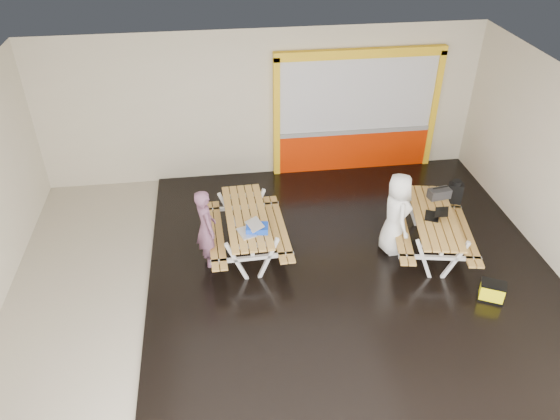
{
  "coord_description": "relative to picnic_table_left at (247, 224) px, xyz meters",
  "views": [
    {
      "loc": [
        -1.12,
        -7.34,
        6.64
      ],
      "look_at": [
        0.0,
        0.9,
        1.0
      ],
      "focal_mm": 34.52,
      "sensor_mm": 36.0,
      "label": 1
    }
  ],
  "objects": [
    {
      "name": "room",
      "position": [
        0.63,
        -0.99,
        1.08
      ],
      "size": [
        10.02,
        8.02,
        3.52
      ],
      "color": "#B7AE9B",
      "rests_on": "ground"
    },
    {
      "name": "deck",
      "position": [
        1.88,
        -0.99,
        -0.64
      ],
      "size": [
        7.5,
        7.98,
        0.05
      ],
      "primitive_type": "cube",
      "color": "black",
      "rests_on": "room"
    },
    {
      "name": "kiosk",
      "position": [
        2.83,
        2.94,
        0.78
      ],
      "size": [
        3.88,
        0.16,
        3.0
      ],
      "color": "red",
      "rests_on": "room"
    },
    {
      "name": "picnic_table_left",
      "position": [
        0.0,
        0.0,
        0.0
      ],
      "size": [
        1.56,
        2.24,
        0.88
      ],
      "color": "#B68843",
      "rests_on": "deck"
    },
    {
      "name": "picnic_table_right",
      "position": [
        3.52,
        -0.46,
        -0.01
      ],
      "size": [
        1.84,
        2.39,
        0.86
      ],
      "color": "#B68843",
      "rests_on": "deck"
    },
    {
      "name": "person_left",
      "position": [
        -0.76,
        -0.35,
        0.24
      ],
      "size": [
        0.52,
        0.65,
        1.56
      ],
      "primitive_type": "imported",
      "rotation": [
        0.0,
        0.0,
        1.86
      ],
      "color": "#6F455E",
      "rests_on": "deck"
    },
    {
      "name": "person_right",
      "position": [
        2.8,
        -0.36,
        0.23
      ],
      "size": [
        0.54,
        0.82,
        1.67
      ],
      "primitive_type": "imported",
      "rotation": [
        0.0,
        0.0,
        1.58
      ],
      "color": "white",
      "rests_on": "deck"
    },
    {
      "name": "laptop_left",
      "position": [
        0.01,
        -0.54,
        0.26
      ],
      "size": [
        0.51,
        0.49,
        0.18
      ],
      "color": "silver",
      "rests_on": "picnic_table_left"
    },
    {
      "name": "laptop_right",
      "position": [
        3.51,
        -0.51,
        0.25
      ],
      "size": [
        0.51,
        0.49,
        0.17
      ],
      "color": "black",
      "rests_on": "picnic_table_right"
    },
    {
      "name": "blue_pouch",
      "position": [
        0.15,
        -0.51,
        0.26
      ],
      "size": [
        0.43,
        0.33,
        0.12
      ],
      "primitive_type": "cube",
      "rotation": [
        0.0,
        0.0,
        -0.14
      ],
      "color": "#113DBE",
      "rests_on": "picnic_table_left"
    },
    {
      "name": "toolbox",
      "position": [
        3.83,
        0.13,
        0.29
      ],
      "size": [
        0.46,
        0.28,
        0.25
      ],
      "color": "black",
      "rests_on": "picnic_table_right"
    },
    {
      "name": "backpack",
      "position": [
        4.31,
        0.41,
        0.12
      ],
      "size": [
        0.35,
        0.29,
        0.5
      ],
      "color": "black",
      "rests_on": "picnic_table_right"
    },
    {
      "name": "dark_case",
      "position": [
        2.9,
        -0.36,
        -0.54
      ],
      "size": [
        0.52,
        0.47,
        0.16
      ],
      "primitive_type": "cube",
      "rotation": [
        0.0,
        0.0,
        -0.45
      ],
      "color": "black",
      "rests_on": "deck"
    },
    {
      "name": "fluke_bag",
      "position": [
        4.09,
        -1.96,
        -0.44
      ],
      "size": [
        0.5,
        0.43,
        0.36
      ],
      "color": "black",
      "rests_on": "deck"
    }
  ]
}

